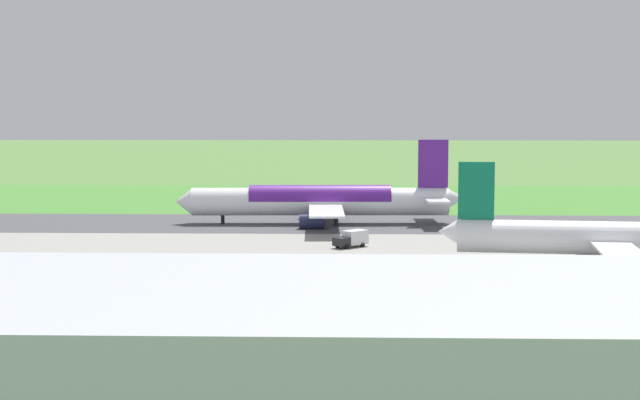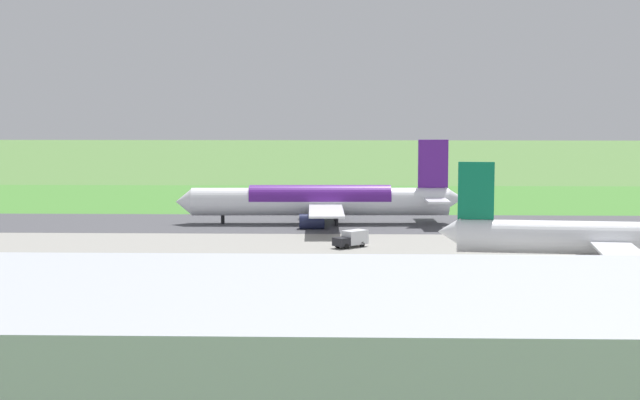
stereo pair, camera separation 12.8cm
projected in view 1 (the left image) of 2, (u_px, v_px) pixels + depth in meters
The scene contains 10 objects.
ground_plane at pixel (274, 224), 184.31m from camera, with size 800.00×800.00×0.00m, color #547F3D.
runway_asphalt at pixel (274, 224), 184.31m from camera, with size 600.00×28.99×0.06m, color #47474C.
apron_concrete at pixel (244, 272), 132.04m from camera, with size 440.00×110.00×0.05m, color gray.
grass_verge_foreground at pixel (288, 200), 227.72m from camera, with size 600.00×80.00×0.04m, color #478534.
airliner_main at pixel (322, 201), 183.63m from camera, with size 54.09×44.19×15.88m.
airliner_parked_near at pixel (612, 237), 137.21m from camera, with size 49.22×40.34×14.36m.
terminal_building at pixel (72, 370), 61.92m from camera, with size 128.62×26.44×33.01m.
service_truck_baggage at pixel (352, 239), 154.21m from camera, with size 5.78×5.60×2.65m.
no_stopping_sign at pixel (236, 194), 227.81m from camera, with size 0.60×0.10×2.35m.
traffic_cone_orange at pixel (206, 198), 230.68m from camera, with size 0.40×0.40×0.55m, color orange.
Camera 1 is at (-14.04, 182.61, 22.85)m, focal length 55.14 mm.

